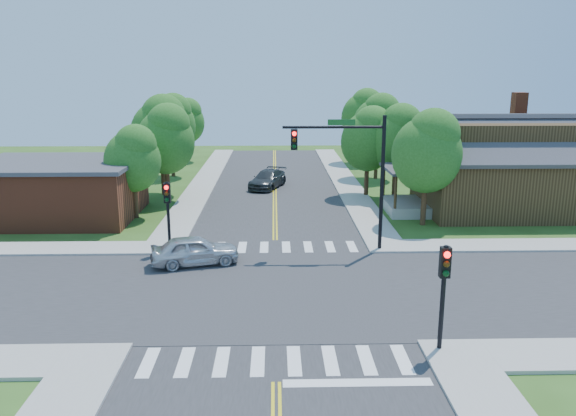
{
  "coord_description": "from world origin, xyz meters",
  "views": [
    {
      "loc": [
        -0.02,
        -23.02,
        9.33
      ],
      "look_at": [
        0.7,
        6.34,
        2.2
      ],
      "focal_mm": 35.0,
      "sensor_mm": 36.0,
      "label": 1
    }
  ],
  "objects_px": {
    "signal_pole_nw": "(168,204)",
    "signal_mast_ne": "(350,161)",
    "car_dgrey": "(268,180)",
    "signal_pole_se": "(444,279)",
    "car_silver": "(195,251)",
    "house_ne": "(498,163)"
  },
  "relations": [
    {
      "from": "house_ne",
      "to": "signal_pole_nw",
      "type": "bearing_deg",
      "value": -157.31
    },
    {
      "from": "signal_mast_ne",
      "to": "house_ne",
      "type": "distance_m",
      "value": 14.23
    },
    {
      "from": "signal_mast_ne",
      "to": "signal_pole_nw",
      "type": "xyz_separation_m",
      "value": [
        -9.51,
        -0.01,
        -2.19
      ]
    },
    {
      "from": "signal_pole_se",
      "to": "car_dgrey",
      "type": "height_order",
      "value": "signal_pole_se"
    },
    {
      "from": "signal_mast_ne",
      "to": "house_ne",
      "type": "xyz_separation_m",
      "value": [
        11.19,
        8.65,
        -1.52
      ]
    },
    {
      "from": "signal_pole_se",
      "to": "car_dgrey",
      "type": "bearing_deg",
      "value": 102.44
    },
    {
      "from": "signal_mast_ne",
      "to": "house_ne",
      "type": "relative_size",
      "value": 0.55
    },
    {
      "from": "signal_pole_se",
      "to": "car_silver",
      "type": "bearing_deg",
      "value": 136.38
    },
    {
      "from": "signal_mast_ne",
      "to": "signal_pole_se",
      "type": "height_order",
      "value": "signal_mast_ne"
    },
    {
      "from": "signal_pole_nw",
      "to": "house_ne",
      "type": "distance_m",
      "value": 22.45
    },
    {
      "from": "signal_pole_se",
      "to": "signal_pole_nw",
      "type": "distance_m",
      "value": 15.84
    },
    {
      "from": "signal_mast_ne",
      "to": "car_dgrey",
      "type": "bearing_deg",
      "value": 104.97
    },
    {
      "from": "signal_pole_nw",
      "to": "signal_mast_ne",
      "type": "bearing_deg",
      "value": 0.07
    },
    {
      "from": "house_ne",
      "to": "car_dgrey",
      "type": "relative_size",
      "value": 2.45
    },
    {
      "from": "house_ne",
      "to": "car_silver",
      "type": "xyz_separation_m",
      "value": [
        -19.08,
        -10.73,
        -2.6
      ]
    },
    {
      "from": "signal_pole_se",
      "to": "car_silver",
      "type": "height_order",
      "value": "signal_pole_se"
    },
    {
      "from": "signal_mast_ne",
      "to": "signal_pole_nw",
      "type": "distance_m",
      "value": 9.76
    },
    {
      "from": "signal_pole_nw",
      "to": "house_ne",
      "type": "xyz_separation_m",
      "value": [
        20.71,
        8.66,
        0.67
      ]
    },
    {
      "from": "house_ne",
      "to": "signal_pole_se",
      "type": "bearing_deg",
      "value": -115.58
    },
    {
      "from": "signal_pole_nw",
      "to": "car_dgrey",
      "type": "height_order",
      "value": "signal_pole_nw"
    },
    {
      "from": "signal_pole_nw",
      "to": "house_ne",
      "type": "relative_size",
      "value": 0.29
    },
    {
      "from": "signal_mast_ne",
      "to": "car_silver",
      "type": "bearing_deg",
      "value": -165.17
    }
  ]
}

